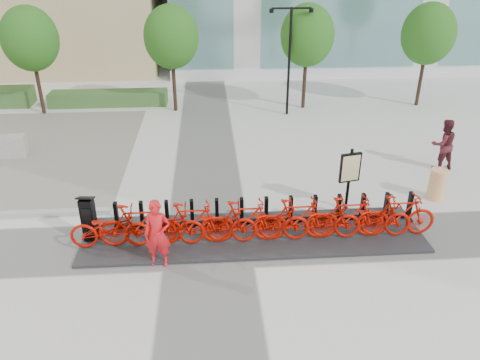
{
  "coord_description": "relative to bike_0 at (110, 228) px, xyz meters",
  "views": [
    {
      "loc": [
        0.11,
        -10.89,
        7.41
      ],
      "look_at": [
        1.0,
        1.5,
        1.2
      ],
      "focal_mm": 35.0,
      "sensor_mm": 36.0,
      "label": 1
    }
  ],
  "objects": [
    {
      "name": "tree_2",
      "position": [
        7.6,
        12.05,
        2.94
      ],
      "size": [
        2.6,
        2.6,
        5.1
      ],
      "color": "#2F241A",
      "rests_on": "ground"
    },
    {
      "name": "bike_6",
      "position": [
        4.32,
        0.0,
        0.0
      ],
      "size": [
        2.17,
        0.76,
        1.14
      ],
      "primitive_type": "imported",
      "rotation": [
        0.0,
        0.0,
        1.57
      ],
      "color": "#A90D01",
      "rests_on": "dock_pad"
    },
    {
      "name": "bike_1",
      "position": [
        0.72,
        0.0,
        0.06
      ],
      "size": [
        2.1,
        0.59,
        1.26
      ],
      "primitive_type": "imported",
      "rotation": [
        0.0,
        0.0,
        1.57
      ],
      "color": "#A90D01",
      "rests_on": "dock_pad"
    },
    {
      "name": "map_sign",
      "position": [
        6.95,
        1.66,
        0.7
      ],
      "size": [
        0.67,
        0.25,
        2.04
      ],
      "rotation": [
        0.0,
        0.0,
        0.23
      ],
      "color": "black",
      "rests_on": "ground"
    },
    {
      "name": "bike_5",
      "position": [
        3.6,
        0.0,
        0.06
      ],
      "size": [
        2.1,
        0.59,
        1.26
      ],
      "primitive_type": "imported",
      "rotation": [
        0.0,
        0.0,
        1.57
      ],
      "color": "#A90D01",
      "rests_on": "dock_pad"
    },
    {
      "name": "bike_10",
      "position": [
        7.2,
        0.0,
        0.0
      ],
      "size": [
        2.17,
        0.76,
        1.14
      ],
      "primitive_type": "imported",
      "rotation": [
        0.0,
        0.0,
        1.57
      ],
      "color": "#A90D01",
      "rests_on": "dock_pad"
    },
    {
      "name": "bike_11",
      "position": [
        7.92,
        0.0,
        0.06
      ],
      "size": [
        2.1,
        0.59,
        1.26
      ],
      "primitive_type": "imported",
      "rotation": [
        0.0,
        0.0,
        1.57
      ],
      "color": "#A90D01",
      "rests_on": "dock_pad"
    },
    {
      "name": "worker_red",
      "position": [
        1.34,
        -0.8,
        0.28
      ],
      "size": [
        0.72,
        0.51,
        1.86
      ],
      "primitive_type": "imported",
      "rotation": [
        0.0,
        0.0,
        -0.09
      ],
      "color": "red",
      "rests_on": "ground"
    },
    {
      "name": "tree_3",
      "position": [
        13.6,
        12.05,
        2.94
      ],
      "size": [
        2.6,
        2.6,
        5.1
      ],
      "color": "#2F241A",
      "rests_on": "ground"
    },
    {
      "name": "hedge_b",
      "position": [
        -2.4,
        13.25,
        -0.3
      ],
      "size": [
        6.0,
        1.2,
        0.7
      ],
      "primitive_type": "cube",
      "color": "#417335",
      "rests_on": "ground"
    },
    {
      "name": "dock_rail_posts",
      "position": [
        4.32,
        0.82,
        -0.14
      ],
      "size": [
        8.74,
        0.5,
        0.85
      ],
      "primitive_type": null,
      "color": "black",
      "rests_on": "dock_pad"
    },
    {
      "name": "bike_9",
      "position": [
        6.48,
        0.0,
        0.06
      ],
      "size": [
        2.1,
        0.59,
        1.26
      ],
      "primitive_type": "imported",
      "rotation": [
        0.0,
        0.0,
        1.57
      ],
      "color": "#A90D01",
      "rests_on": "dock_pad"
    },
    {
      "name": "tree_0",
      "position": [
        -5.4,
        12.05,
        2.94
      ],
      "size": [
        2.6,
        2.6,
        5.1
      ],
      "color": "#2F241A",
      "rests_on": "ground"
    },
    {
      "name": "dock_pad",
      "position": [
        3.9,
        0.35,
        -0.61
      ],
      "size": [
        9.6,
        2.4,
        0.08
      ],
      "primitive_type": "cube",
      "color": "#28282A",
      "rests_on": "ground"
    },
    {
      "name": "ground",
      "position": [
        2.6,
        0.05,
        -0.65
      ],
      "size": [
        120.0,
        120.0,
        0.0
      ],
      "primitive_type": "plane",
      "color": "silver"
    },
    {
      "name": "bike_2",
      "position": [
        1.44,
        0.0,
        0.0
      ],
      "size": [
        2.17,
        0.76,
        1.14
      ],
      "primitive_type": "imported",
      "rotation": [
        0.0,
        0.0,
        1.57
      ],
      "color": "#A90D01",
      "rests_on": "dock_pad"
    },
    {
      "name": "bike_0",
      "position": [
        0.0,
        0.0,
        0.0
      ],
      "size": [
        2.17,
        0.76,
        1.14
      ],
      "primitive_type": "imported",
      "rotation": [
        0.0,
        0.0,
        1.57
      ],
      "color": "#A90D01",
      "rests_on": "dock_pad"
    },
    {
      "name": "bike_7",
      "position": [
        5.04,
        0.0,
        0.06
      ],
      "size": [
        2.1,
        0.59,
        1.26
      ],
      "primitive_type": "imported",
      "rotation": [
        0.0,
        0.0,
        1.57
      ],
      "color": "#A90D01",
      "rests_on": "dock_pad"
    },
    {
      "name": "bike_4",
      "position": [
        2.88,
        0.0,
        0.0
      ],
      "size": [
        2.17,
        0.76,
        1.14
      ],
      "primitive_type": "imported",
      "rotation": [
        0.0,
        0.0,
        1.57
      ],
      "color": "#A90D01",
      "rests_on": "dock_pad"
    },
    {
      "name": "pedestrian",
      "position": [
        11.25,
        4.41,
        0.3
      ],
      "size": [
        0.99,
        0.81,
        1.91
      ],
      "primitive_type": "imported",
      "rotation": [
        0.0,
        0.0,
        3.24
      ],
      "color": "#4F1A22",
      "rests_on": "ground"
    },
    {
      "name": "bike_3",
      "position": [
        2.16,
        0.0,
        0.06
      ],
      "size": [
        2.1,
        0.59,
        1.26
      ],
      "primitive_type": "imported",
      "rotation": [
        0.0,
        0.0,
        1.57
      ],
      "color": "#A90D01",
      "rests_on": "dock_pad"
    },
    {
      "name": "tree_1",
      "position": [
        1.1,
        12.05,
        2.94
      ],
      "size": [
        2.6,
        2.6,
        5.1
      ],
      "color": "#2F241A",
      "rests_on": "ground"
    },
    {
      "name": "kiosk",
      "position": [
        -0.64,
        0.4,
        0.1
      ],
      "size": [
        0.46,
        0.4,
        1.39
      ],
      "rotation": [
        0.0,
        0.0,
        -0.1
      ],
      "color": "black",
      "rests_on": "dock_pad"
    },
    {
      "name": "bike_8",
      "position": [
        5.76,
        0.0,
        0.0
      ],
      "size": [
        2.17,
        0.76,
        1.14
      ],
      "primitive_type": "imported",
      "rotation": [
        0.0,
        0.0,
        1.57
      ],
      "color": "#A90D01",
      "rests_on": "dock_pad"
    },
    {
      "name": "construction_barrel",
      "position": [
        10.05,
        2.13,
        -0.13
      ],
      "size": [
        0.69,
        0.69,
        1.03
      ],
      "primitive_type": "cylinder",
      "rotation": [
        0.0,
        0.0,
        -0.36
      ],
      "color": "orange",
      "rests_on": "ground"
    },
    {
      "name": "streetlamp",
      "position": [
        6.6,
        11.05,
        2.48
      ],
      "size": [
        2.0,
        0.2,
        5.0
      ],
      "color": "black",
      "rests_on": "ground"
    }
  ]
}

